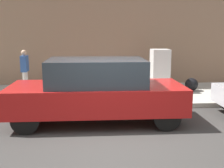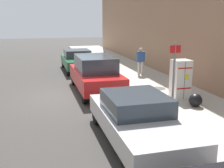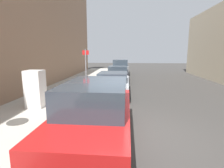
% 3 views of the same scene
% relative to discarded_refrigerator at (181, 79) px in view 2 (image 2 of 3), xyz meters
% --- Properties ---
extents(ground_plane, '(80.00, 80.00, 0.00)m').
position_rel_discarded_refrigerator_xyz_m(ground_plane, '(4.36, -2.07, -0.98)').
color(ground_plane, '#383533').
extents(sidewalk_slab, '(3.70, 44.00, 0.16)m').
position_rel_discarded_refrigerator_xyz_m(sidewalk_slab, '(0.13, -2.07, -0.90)').
color(sidewalk_slab, '#B2ADA0').
rests_on(sidewalk_slab, ground).
extents(discarded_refrigerator, '(0.72, 0.68, 1.64)m').
position_rel_discarded_refrigerator_xyz_m(discarded_refrigerator, '(0.00, 0.00, 0.00)').
color(discarded_refrigerator, white).
rests_on(discarded_refrigerator, sidewalk_slab).
extents(manhole_cover, '(0.70, 0.70, 0.02)m').
position_rel_discarded_refrigerator_xyz_m(manhole_cover, '(0.23, -1.72, -0.81)').
color(manhole_cover, '#47443F').
rests_on(manhole_cover, sidewalk_slab).
extents(street_sign_post, '(0.36, 0.07, 2.60)m').
position_rel_discarded_refrigerator_xyz_m(street_sign_post, '(1.67, 2.56, 0.63)').
color(street_sign_post, slate).
rests_on(street_sign_post, sidewalk_slab).
extents(trash_bag, '(0.51, 0.51, 0.51)m').
position_rel_discarded_refrigerator_xyz_m(trash_bag, '(0.02, 1.28, -0.56)').
color(trash_bag, black).
rests_on(trash_bag, sidewalk_slab).
extents(pedestrian_walking_far, '(0.47, 0.22, 1.63)m').
position_rel_discarded_refrigerator_xyz_m(pedestrian_walking_far, '(-0.16, -5.18, 0.12)').
color(pedestrian_walking_far, beige).
rests_on(pedestrian_walking_far, sidewalk_slab).
extents(parked_sedan_green, '(1.88, 4.43, 1.40)m').
position_rel_discarded_refrigerator_xyz_m(parked_sedan_green, '(3.16, -8.44, -0.25)').
color(parked_sedan_green, '#1E6038').
rests_on(parked_sedan_green, ground).
extents(parked_suv_red, '(1.89, 4.69, 1.75)m').
position_rel_discarded_refrigerator_xyz_m(parked_suv_red, '(3.16, -2.51, -0.08)').
color(parked_suv_red, red).
rests_on(parked_suv_red, ground).
extents(parked_sedan_silver, '(1.90, 4.62, 1.38)m').
position_rel_discarded_refrigerator_xyz_m(parked_sedan_silver, '(3.16, 3.37, -0.26)').
color(parked_sedan_silver, silver).
rests_on(parked_sedan_silver, ground).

